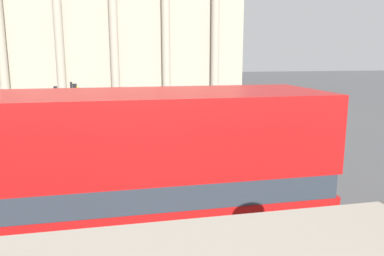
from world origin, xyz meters
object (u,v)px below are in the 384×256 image
Objects in this scene: car_black at (102,109)px; pedestrian_black at (98,95)px; double_decker_bus at (44,188)px; traffic_light_mid at (74,103)px; pedestrian_yellow at (94,98)px; traffic_light_near at (60,124)px.

car_black is 7.34m from pedestrian_black.
double_decker_bus is 2.59× the size of car_black.
traffic_light_mid is 8.40m from car_black.
pedestrian_yellow is at bearing -45.00° from car_black.
traffic_light_mid reaches higher than pedestrian_black.
pedestrian_yellow reaches higher than car_black.
traffic_light_near is at bearing -157.27° from pedestrian_black.
double_decker_bus is 29.40m from pedestrian_black.
pedestrian_yellow is (0.42, 13.83, -1.28)m from traffic_light_mid.
traffic_light_near reaches higher than car_black.
pedestrian_black is at bearing 88.99° from traffic_light_near.
traffic_light_near is at bearing -87.73° from traffic_light_mid.
traffic_light_near is at bearing 93.48° from double_decker_bus.
traffic_light_mid is 2.08× the size of pedestrian_yellow.
pedestrian_yellow is at bearing 89.96° from double_decker_bus.
double_decker_bus is 27.75m from pedestrian_yellow.
traffic_light_near is 8.00m from traffic_light_mid.
traffic_light_near reaches higher than traffic_light_mid.
pedestrian_yellow is at bearing 88.26° from traffic_light_mid.
double_decker_bus is at bearing -156.22° from pedestrian_black.
traffic_light_mid reaches higher than car_black.
pedestrian_black is (0.73, 15.49, -1.15)m from traffic_light_mid.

